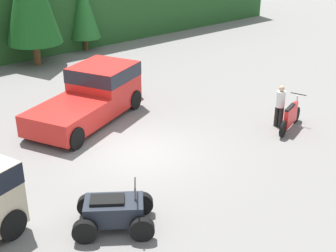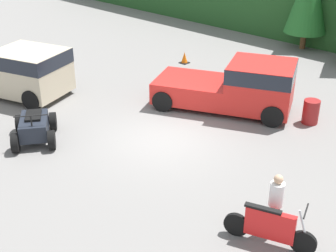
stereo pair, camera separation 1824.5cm
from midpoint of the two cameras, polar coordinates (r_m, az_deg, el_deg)
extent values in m
plane|color=slate|center=(13.17, 32.88, -12.92)|extent=(80.00, 80.00, 0.00)
cylinder|color=brown|center=(24.55, 35.91, 4.82)|extent=(0.30, 0.30, 0.89)
cube|color=red|center=(16.18, 40.92, -3.61)|extent=(3.01, 2.95, 1.73)
cube|color=#1E232D|center=(15.97, 41.51, -1.83)|extent=(3.04, 2.97, 0.55)
cube|color=red|center=(15.51, 31.71, -3.90)|extent=(3.49, 3.16, 0.81)
cylinder|color=black|center=(17.55, 41.13, -4.24)|extent=(0.85, 0.58, 0.81)
cylinder|color=black|center=(15.94, 43.42, -7.76)|extent=(0.85, 0.58, 0.81)
cylinder|color=black|center=(16.29, 27.90, -2.45)|extent=(0.85, 0.58, 0.81)
cylinder|color=black|center=(14.54, 28.77, -6.13)|extent=(0.85, 0.58, 0.81)
cube|color=beige|center=(13.68, 6.96, -1.40)|extent=(3.19, 2.89, 1.73)
cube|color=#1E232D|center=(13.42, 7.09, 0.74)|extent=(3.22, 2.92, 0.55)
cylinder|color=black|center=(14.68, 11.07, -2.70)|extent=(0.85, 0.51, 0.81)
cylinder|color=black|center=(12.99, 8.69, -6.67)|extent=(0.85, 0.51, 0.81)
cylinder|color=black|center=(12.78, 61.27, -23.93)|extent=(0.62, 0.29, 0.62)
cylinder|color=black|center=(11.82, 54.80, -24.44)|extent=(0.62, 0.29, 0.62)
cube|color=red|center=(12.14, 58.66, -23.35)|extent=(1.17, 0.53, 0.75)
cylinder|color=#B7B7BC|center=(12.51, 61.93, -22.48)|extent=(0.32, 0.15, 0.85)
cylinder|color=black|center=(12.28, 62.80, -20.95)|extent=(0.22, 0.58, 0.04)
cube|color=black|center=(11.79, 58.66, -21.98)|extent=(0.86, 0.41, 0.06)
cylinder|color=black|center=(11.01, 18.52, -15.58)|extent=(0.64, 0.55, 0.63)
cylinder|color=black|center=(10.57, 12.84, -16.77)|extent=(0.64, 0.55, 0.63)
cylinder|color=black|center=(11.95, 15.39, -11.28)|extent=(0.64, 0.55, 0.63)
cylinder|color=black|center=(11.55, 10.16, -12.15)|extent=(0.64, 0.55, 0.63)
cube|color=#1E232D|center=(11.12, 14.33, -13.05)|extent=(1.73, 1.60, 0.57)
cylinder|color=black|center=(10.45, 15.85, -12.96)|extent=(0.07, 0.07, 0.35)
cylinder|color=black|center=(10.35, 15.97, -12.21)|extent=(0.66, 0.87, 0.04)
cube|color=black|center=(11.03, 14.19, -11.25)|extent=(1.00, 0.92, 0.08)
cylinder|color=black|center=(12.54, 57.17, -22.15)|extent=(0.19, 0.19, 0.82)
cylinder|color=black|center=(12.41, 57.43, -22.73)|extent=(0.19, 0.19, 0.82)
cylinder|color=white|center=(12.09, 58.67, -19.92)|extent=(0.38, 0.38, 0.62)
sphere|color=tan|center=(11.87, 59.49, -18.37)|extent=(0.25, 0.25, 0.22)
cube|color=black|center=(19.55, 24.00, 1.77)|extent=(0.42, 0.42, 0.03)
cone|color=orange|center=(19.45, 24.14, 2.46)|extent=(0.32, 0.32, 0.55)
cylinder|color=maroon|center=(17.08, 46.39, -6.71)|extent=(0.58, 0.58, 0.88)
camera|label=1|loc=(9.12, -54.55, 15.96)|focal=50.00mm
camera|label=2|loc=(9.12, 125.45, -15.96)|focal=50.00mm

